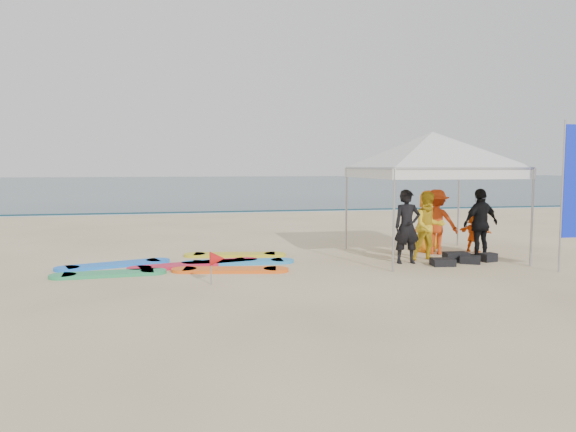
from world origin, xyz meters
The scene contains 14 objects.
ground centered at (0.00, 0.00, 0.00)m, with size 120.00×120.00×0.00m, color beige.
ocean centered at (0.00, 60.00, 0.04)m, with size 160.00×84.00×0.08m, color #0C2633.
shoreline_foam centered at (0.00, 18.20, 0.00)m, with size 160.00×1.20×0.01m, color silver.
person_black_a centered at (3.46, 3.05, 0.86)m, with size 0.63×0.41×1.72m, color black.
person_yellow centered at (4.12, 3.30, 0.82)m, with size 0.80×0.62×1.65m, color yellow.
person_orange_a centered at (4.76, 4.20, 0.83)m, with size 1.07×0.62×1.66m, color red.
person_black_b centered at (5.46, 3.26, 0.86)m, with size 1.01×0.42×1.72m, color black.
person_orange_b centered at (4.71, 4.56, 0.81)m, with size 0.79×0.52×1.63m, color orange.
person_seated centered at (5.88, 4.31, 0.50)m, with size 0.93×0.30×1.00m, color orange.
canopy_tent centered at (4.41, 3.80, 3.08)m, with size 4.69×4.69×3.53m.
feather_flag centered at (6.44, 1.37, 1.89)m, with size 0.55×0.04×3.22m.
marker_pennant centered at (-1.05, 1.61, 0.49)m, with size 0.28×0.28×0.64m.
gear_pile centered at (4.71, 2.82, 0.10)m, with size 1.80×0.87×0.22m.
surfboard_spread centered at (-1.49, 3.71, 0.04)m, with size 4.91×2.91×0.07m.
Camera 1 is at (-1.89, -9.03, 2.28)m, focal length 35.00 mm.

